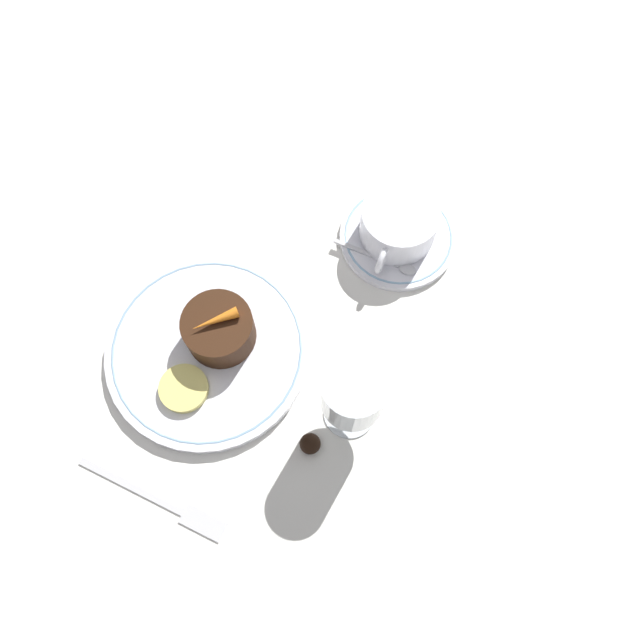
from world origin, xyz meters
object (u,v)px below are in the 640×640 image
object	(u,v)px
coffee_cup	(399,223)
dessert_cake	(219,329)
fork	(167,505)
wine_glass	(353,394)
dinner_plate	(208,350)

from	to	relation	value
coffee_cup	dessert_cake	bearing A→B (deg)	-33.02
fork	dessert_cake	xyz separation A→B (m)	(-0.20, -0.03, 0.03)
wine_glass	dessert_cake	size ratio (longest dim) A/B	1.62
dinner_plate	dessert_cake	world-z (taller)	dessert_cake
fork	dessert_cake	bearing A→B (deg)	-171.24
dinner_plate	coffee_cup	bearing A→B (deg)	147.80
coffee_cup	wine_glass	world-z (taller)	wine_glass
dinner_plate	fork	distance (m)	0.18
fork	dessert_cake	world-z (taller)	dessert_cake
wine_glass	fork	size ratio (longest dim) A/B	0.73
dessert_cake	fork	bearing A→B (deg)	8.76
dessert_cake	dinner_plate	bearing A→B (deg)	-23.25
dessert_cake	wine_glass	bearing A→B (deg)	82.86
coffee_cup	wine_glass	size ratio (longest dim) A/B	0.92
coffee_cup	wine_glass	xyz separation A→B (m)	(0.24, 0.03, 0.05)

